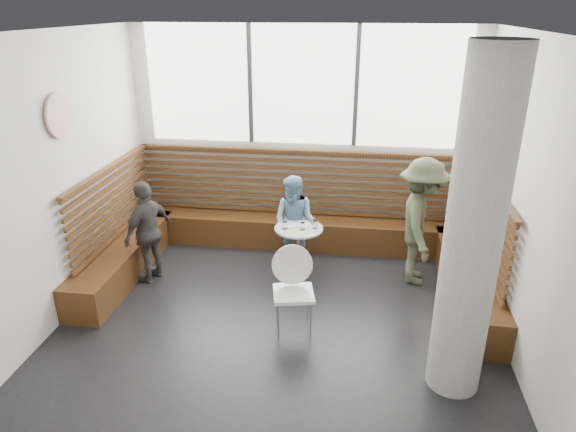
# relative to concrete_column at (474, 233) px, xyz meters

# --- Properties ---
(room) EXTENTS (5.00, 5.00, 3.20)m
(room) POSITION_rel_concrete_column_xyz_m (-1.85, 0.60, 0.00)
(room) COLOR silver
(room) RESTS_ON ground
(booth) EXTENTS (5.00, 2.50, 1.44)m
(booth) POSITION_rel_concrete_column_xyz_m (-1.85, 2.37, -1.19)
(booth) COLOR #3F240F
(booth) RESTS_ON ground
(concrete_column) EXTENTS (0.50, 0.50, 3.20)m
(concrete_column) POSITION_rel_concrete_column_xyz_m (0.00, 0.00, 0.00)
(concrete_column) COLOR gray
(concrete_column) RESTS_ON ground
(wall_art) EXTENTS (0.03, 0.50, 0.50)m
(wall_art) POSITION_rel_concrete_column_xyz_m (-4.31, 1.00, 0.70)
(wall_art) COLOR white
(wall_art) RESTS_ON room
(cafe_table) EXTENTS (0.65, 0.65, 0.67)m
(cafe_table) POSITION_rel_concrete_column_xyz_m (-1.76, 2.01, -1.12)
(cafe_table) COLOR silver
(cafe_table) RESTS_ON ground
(cafe_chair) EXTENTS (0.46, 0.45, 0.96)m
(cafe_chair) POSITION_rel_concrete_column_xyz_m (-1.65, 0.72, -1.03)
(cafe_chair) COLOR white
(cafe_chair) RESTS_ON ground
(adult_man) EXTENTS (0.66, 1.11, 1.69)m
(adult_man) POSITION_rel_concrete_column_xyz_m (-0.18, 2.01, -0.76)
(adult_man) COLOR #414A31
(adult_man) RESTS_ON ground
(child_back) EXTENTS (0.76, 0.67, 1.29)m
(child_back) POSITION_rel_concrete_column_xyz_m (-1.85, 2.25, -0.95)
(child_back) COLOR #6EA1BF
(child_back) RESTS_ON ground
(child_left) EXTENTS (0.60, 0.87, 1.37)m
(child_left) POSITION_rel_concrete_column_xyz_m (-3.69, 1.56, -0.91)
(child_left) COLOR #423F3B
(child_left) RESTS_ON ground
(plate_near) EXTENTS (0.21, 0.21, 0.01)m
(plate_near) POSITION_rel_concrete_column_xyz_m (-1.90, 2.07, -0.92)
(plate_near) COLOR white
(plate_near) RESTS_ON cafe_table
(plate_far) EXTENTS (0.22, 0.22, 0.02)m
(plate_far) POSITION_rel_concrete_column_xyz_m (-1.71, 2.10, -0.92)
(plate_far) COLOR white
(plate_far) RESTS_ON cafe_table
(glass_left) EXTENTS (0.06, 0.06, 0.10)m
(glass_left) POSITION_rel_concrete_column_xyz_m (-1.95, 1.94, -0.88)
(glass_left) COLOR white
(glass_left) RESTS_ON cafe_table
(glass_mid) EXTENTS (0.06, 0.06, 0.10)m
(glass_mid) POSITION_rel_concrete_column_xyz_m (-1.70, 1.95, -0.88)
(glass_mid) COLOR white
(glass_mid) RESTS_ON cafe_table
(glass_right) EXTENTS (0.06, 0.06, 0.10)m
(glass_right) POSITION_rel_concrete_column_xyz_m (-1.54, 2.03, -0.88)
(glass_right) COLOR white
(glass_right) RESTS_ON cafe_table
(menu_card) EXTENTS (0.24, 0.19, 0.00)m
(menu_card) POSITION_rel_concrete_column_xyz_m (-1.76, 1.81, -0.93)
(menu_card) COLOR #A5C64C
(menu_card) RESTS_ON cafe_table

